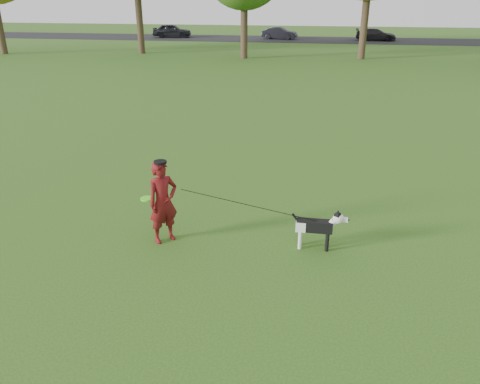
% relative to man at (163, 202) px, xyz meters
% --- Properties ---
extents(ground, '(120.00, 120.00, 0.00)m').
position_rel_man_xyz_m(ground, '(1.31, 0.31, -0.77)').
color(ground, '#285116').
rests_on(ground, ground).
extents(road, '(120.00, 7.00, 0.02)m').
position_rel_man_xyz_m(road, '(1.31, 40.31, -0.76)').
color(road, black).
rests_on(road, ground).
extents(man, '(0.66, 0.66, 1.55)m').
position_rel_man_xyz_m(man, '(0.00, 0.00, 0.00)').
color(man, '#55100C').
rests_on(man, ground).
extents(dog, '(1.00, 0.20, 0.76)m').
position_rel_man_xyz_m(dog, '(2.79, 0.16, -0.31)').
color(dog, black).
rests_on(dog, ground).
extents(car_left, '(4.03, 2.21, 1.30)m').
position_rel_man_xyz_m(car_left, '(-12.37, 40.31, -0.10)').
color(car_left, black).
rests_on(car_left, road).
extents(car_mid, '(3.50, 1.73, 1.10)m').
position_rel_man_xyz_m(car_mid, '(-1.55, 40.31, -0.20)').
color(car_mid, black).
rests_on(car_mid, road).
extents(car_right, '(3.81, 1.75, 1.08)m').
position_rel_man_xyz_m(car_right, '(7.50, 40.31, -0.21)').
color(car_right, black).
rests_on(car_right, road).
extents(man_held_items, '(3.33, 0.34, 1.05)m').
position_rel_man_xyz_m(man_held_items, '(1.63, 0.05, 0.02)').
color(man_held_items, '#59FF20').
rests_on(man_held_items, ground).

